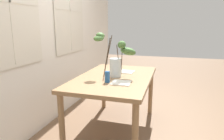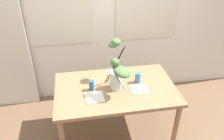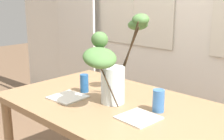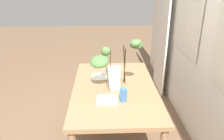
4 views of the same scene
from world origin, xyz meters
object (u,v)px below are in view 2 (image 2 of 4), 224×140
at_px(vase_with_branches, 117,71).
at_px(plate_square_right, 139,89).
at_px(dining_table, 115,93).
at_px(drinking_glass_blue_left, 92,85).
at_px(plate_square_left, 94,97).
at_px(drinking_glass_blue_right, 138,78).

xyz_separation_m(vase_with_branches, plate_square_right, (0.27, -0.08, -0.25)).
height_order(dining_table, vase_with_branches, vase_with_branches).
distance_m(dining_table, plate_square_right, 0.31).
height_order(drinking_glass_blue_left, plate_square_left, drinking_glass_blue_left).
bearing_deg(vase_with_branches, drinking_glass_blue_left, 176.12).
distance_m(vase_with_branches, drinking_glass_blue_right, 0.36).
bearing_deg(vase_with_branches, drinking_glass_blue_right, 16.23).
distance_m(vase_with_branches, plate_square_right, 0.38).
bearing_deg(drinking_glass_blue_left, plate_square_right, -9.74).
relative_size(vase_with_branches, drinking_glass_blue_left, 4.53).
height_order(dining_table, plate_square_right, plate_square_right).
height_order(dining_table, drinking_glass_blue_right, drinking_glass_blue_right).
height_order(drinking_glass_blue_right, plate_square_right, drinking_glass_blue_right).
relative_size(vase_with_branches, plate_square_left, 2.73).
bearing_deg(plate_square_right, drinking_glass_blue_right, 83.00).
relative_size(drinking_glass_blue_left, plate_square_right, 0.63).
bearing_deg(dining_table, drinking_glass_blue_right, 13.42).
relative_size(drinking_glass_blue_left, drinking_glass_blue_right, 0.96).
bearing_deg(dining_table, drinking_glass_blue_left, 178.38).
xyz_separation_m(vase_with_branches, drinking_glass_blue_left, (-0.31, 0.02, -0.19)).
relative_size(drinking_glass_blue_right, plate_square_left, 0.63).
bearing_deg(drinking_glass_blue_right, vase_with_branches, -163.77).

